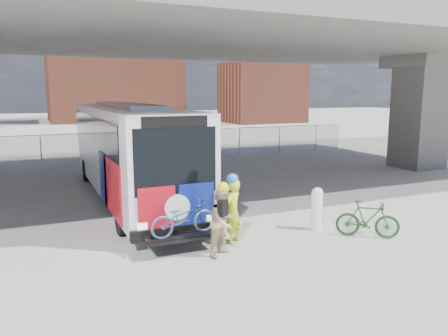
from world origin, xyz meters
TOP-DOWN VIEW (x-y plane):
  - ground at (0.00, 0.00)m, footprint 160.00×160.00m
  - bus at (-2.00, 3.31)m, footprint 2.67×12.98m
  - overpass at (0.00, 4.00)m, footprint 40.00×16.00m
  - chainlink_fence at (0.00, 12.00)m, footprint 30.00×0.06m
  - brick_buildings at (1.23, 48.23)m, footprint 54.00×22.00m
  - smokestack at (14.00, 55.00)m, footprint 2.20×2.20m
  - bollard at (2.30, -3.01)m, footprint 0.34×0.34m
  - cyclist_hivis at (-0.50, -3.01)m, footprint 0.77×0.72m
  - cyclist_tan at (-1.12, -3.79)m, footprint 1.07×1.02m
  - bike_parked at (3.22, -4.18)m, footprint 1.70×1.48m

SIDE VIEW (x-z plane):
  - ground at x=0.00m, z-range 0.00..0.00m
  - bike_parked at x=3.22m, z-range 0.00..1.06m
  - bollard at x=2.30m, z-range 0.05..1.35m
  - cyclist_tan at x=-1.12m, z-range -0.05..1.86m
  - cyclist_hivis at x=-0.50m, z-range -0.04..1.91m
  - chainlink_fence at x=0.00m, z-range -13.58..16.42m
  - bus at x=-2.00m, z-range 0.26..3.95m
  - brick_buildings at x=1.23m, z-range -0.58..11.42m
  - overpass at x=0.00m, z-range 2.57..10.52m
  - smokestack at x=14.00m, z-range 0.00..25.00m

